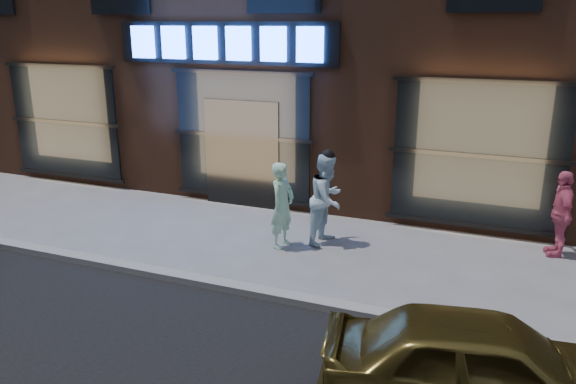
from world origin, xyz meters
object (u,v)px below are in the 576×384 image
at_px(man_bowtie, 282,205).
at_px(passerby, 561,214).
at_px(man_cap, 327,199).
at_px(gold_sedan, 487,368).

distance_m(man_bowtie, passerby, 4.96).
bearing_deg(man_cap, man_bowtie, 137.09).
relative_size(passerby, gold_sedan, 0.45).
bearing_deg(passerby, man_cap, -85.45).
bearing_deg(gold_sedan, passerby, -21.44).
distance_m(man_bowtie, gold_sedan, 5.22).
relative_size(man_cap, gold_sedan, 0.50).
height_order(man_cap, passerby, man_cap).
bearing_deg(gold_sedan, man_cap, 26.21).
height_order(man_cap, gold_sedan, man_cap).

